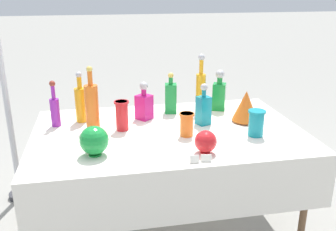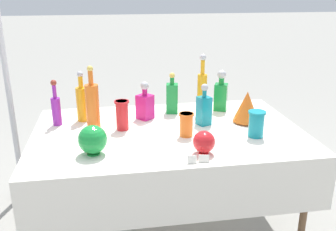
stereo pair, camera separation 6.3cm
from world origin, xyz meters
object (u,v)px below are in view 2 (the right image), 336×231
square_decanter_1 (204,108)px  cardboard_box_behind_right (110,147)px  square_decanter_0 (172,97)px  tall_bottle_3 (202,90)px  round_bowl_1 (204,142)px  slender_vase_1 (186,124)px  fluted_vase_0 (247,107)px  tall_bottle_0 (92,104)px  square_decanter_2 (221,93)px  tall_bottle_1 (82,102)px  square_decanter_3 (145,104)px  slender_vase_2 (256,123)px  cardboard_box_behind_left (145,143)px  round_bowl_0 (93,140)px  canopy_pole (6,72)px  slender_vase_0 (122,114)px  tall_bottle_2 (56,108)px

square_decanter_1 → cardboard_box_behind_right: size_ratio=0.51×
square_decanter_1 → square_decanter_0: bearing=121.1°
square_decanter_1 → tall_bottle_3: bearing=79.4°
cardboard_box_behind_right → round_bowl_1: bearing=-71.3°
slender_vase_1 → fluted_vase_0: (0.46, 0.17, 0.03)m
tall_bottle_0 → square_decanter_2: bearing=12.8°
tall_bottle_0 → square_decanter_0: 0.60m
tall_bottle_1 → cardboard_box_behind_right: bearing=79.6°
square_decanter_1 → square_decanter_3: (-0.38, 0.18, -0.01)m
cardboard_box_behind_right → slender_vase_2: bearing=-56.4°
tall_bottle_1 → cardboard_box_behind_left: 1.21m
square_decanter_1 → slender_vase_1: (-0.16, -0.18, -0.03)m
square_decanter_0 → round_bowl_1: (0.05, -0.73, -0.05)m
square_decanter_0 → round_bowl_0: size_ratio=1.78×
square_decanter_1 → slender_vase_1: size_ratio=1.91×
tall_bottle_0 → cardboard_box_behind_left: 1.30m
square_decanter_2 → canopy_pole: canopy_pole is taller
round_bowl_0 → square_decanter_2: bearing=34.5°
slender_vase_1 → cardboard_box_behind_right: slender_vase_1 is taller
cardboard_box_behind_left → slender_vase_2: bearing=-66.6°
tall_bottle_0 → slender_vase_0: (0.19, -0.07, -0.05)m
square_decanter_3 → canopy_pole: bearing=158.4°
tall_bottle_3 → round_bowl_1: bearing=-103.0°
slender_vase_1 → cardboard_box_behind_right: bearing=110.6°
square_decanter_2 → cardboard_box_behind_right: bearing=135.5°
slender_vase_0 → fluted_vase_0: bearing=-0.4°
square_decanter_1 → fluted_vase_0: (0.30, -0.01, 0.00)m
square_decanter_0 → cardboard_box_behind_right: bearing=119.6°
tall_bottle_2 → slender_vase_2: 1.32m
square_decanter_1 → square_decanter_3: 0.42m
tall_bottle_1 → tall_bottle_2: bearing=-160.2°
tall_bottle_1 → slender_vase_1: bearing=-31.1°
square_decanter_0 → tall_bottle_1: bearing=-174.2°
tall_bottle_2 → cardboard_box_behind_left: bearing=52.8°
cardboard_box_behind_left → fluted_vase_0: bearing=-60.6°
tall_bottle_3 → slender_vase_1: (-0.20, -0.41, -0.09)m
tall_bottle_2 → square_decanter_0: bearing=8.8°
slender_vase_2 → fluted_vase_0: bearing=83.3°
slender_vase_0 → slender_vase_2: 0.86m
square_decanter_0 → cardboard_box_behind_right: 1.22m
tall_bottle_3 → slender_vase_2: tall_bottle_3 is taller
tall_bottle_2 → slender_vase_2: tall_bottle_2 is taller
square_decanter_1 → cardboard_box_behind_left: square_decanter_1 is taller
square_decanter_0 → round_bowl_1: size_ratio=2.26×
tall_bottle_2 → square_decanter_3: 0.60m
slender_vase_0 → cardboard_box_behind_right: size_ratio=0.35×
tall_bottle_3 → round_bowl_1: (-0.16, -0.68, -0.11)m
fluted_vase_0 → cardboard_box_behind_left: 1.40m
square_decanter_2 → slender_vase_2: square_decanter_2 is taller
round_bowl_0 → tall_bottle_3: bearing=37.4°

